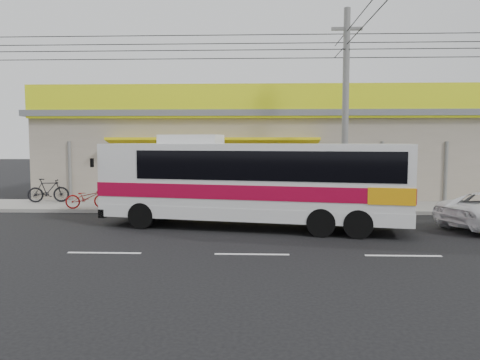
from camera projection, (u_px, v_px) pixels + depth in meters
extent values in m
plane|color=black|center=(253.00, 236.00, 14.99)|extent=(120.00, 120.00, 0.00)
cube|color=gray|center=(255.00, 207.00, 20.95)|extent=(30.00, 3.20, 0.15)
cube|color=gray|center=(255.00, 157.00, 26.36)|extent=(22.00, 8.00, 4.20)
cube|color=slate|center=(256.00, 117.00, 26.17)|extent=(22.60, 8.60, 0.30)
cube|color=#EEFF16|center=(255.00, 101.00, 22.02)|extent=(22.00, 0.24, 1.60)
cube|color=red|center=(213.00, 101.00, 22.07)|extent=(9.00, 0.10, 1.20)
cube|color=#227D16|center=(395.00, 100.00, 21.73)|extent=(2.40, 0.10, 1.10)
cube|color=navy|center=(454.00, 100.00, 21.62)|extent=(2.20, 0.10, 1.10)
cube|color=red|center=(67.00, 101.00, 22.34)|extent=(3.00, 0.10, 1.10)
cube|color=yellow|center=(213.00, 141.00, 22.08)|extent=(10.00, 1.20, 0.37)
cube|color=silver|center=(252.00, 180.00, 16.15)|extent=(10.71, 4.11, 2.53)
cube|color=#A2062A|center=(252.00, 189.00, 16.17)|extent=(10.76, 4.16, 0.48)
cube|color=orange|center=(389.00, 193.00, 15.15)|extent=(1.79, 2.47, 0.52)
cube|color=black|center=(269.00, 164.00, 15.96)|extent=(9.00, 3.82, 0.96)
cube|color=black|center=(115.00, 167.00, 17.28)|extent=(0.50, 1.91, 1.31)
cube|color=silver|center=(191.00, 139.00, 16.52)|extent=(2.29, 1.59, 0.31)
cylinder|color=black|center=(142.00, 216.00, 16.12)|extent=(0.95, 0.44, 0.91)
cylinder|color=black|center=(164.00, 208.00, 18.03)|extent=(0.95, 0.44, 0.91)
cylinder|color=black|center=(358.00, 224.00, 14.48)|extent=(0.95, 0.44, 0.91)
cylinder|color=black|center=(357.00, 214.00, 16.40)|extent=(0.95, 0.44, 0.91)
imported|color=maroon|center=(87.00, 198.00, 19.89)|extent=(1.86, 1.03, 0.92)
imported|color=black|center=(48.00, 190.00, 21.84)|extent=(1.93, 0.93, 1.12)
cylinder|color=slate|center=(345.00, 112.00, 19.55)|extent=(0.28, 0.28, 8.48)
cube|color=slate|center=(347.00, 29.00, 19.26)|extent=(1.27, 0.13, 0.13)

